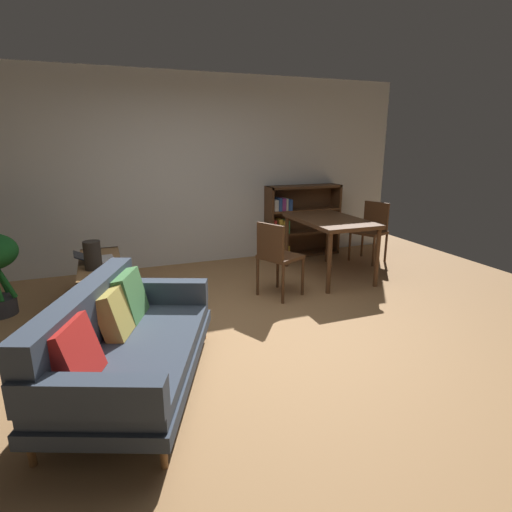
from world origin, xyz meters
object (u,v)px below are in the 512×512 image
fabric_couch (122,340)px  media_console (102,286)px  dining_chair_far (277,254)px  dining_chair_near (372,228)px  desk_speaker (93,255)px  dining_table (330,225)px  bookshelf (297,221)px  open_laptop (96,258)px

fabric_couch → media_console: (-0.12, 1.68, -0.13)m
dining_chair_far → dining_chair_near: bearing=24.6°
desk_speaker → dining_table: (2.95, 0.31, 0.04)m
bookshelf → fabric_couch: bearing=-134.6°
fabric_couch → bookshelf: (2.86, 2.89, 0.17)m
dining_chair_near → dining_chair_far: bearing=-155.4°
open_laptop → dining_chair_near: dining_chair_near is taller
dining_table → open_laptop: bearing=179.9°
desk_speaker → dining_chair_far: bearing=-4.6°
dining_chair_near → dining_chair_far: 2.16m
desk_speaker → dining_chair_near: dining_chair_near is taller
fabric_couch → desk_speaker: (-0.18, 1.45, 0.28)m
dining_table → dining_chair_near: bearing=23.3°
dining_table → dining_chair_far: size_ratio=1.46×
dining_chair_far → bookshelf: bookshelf is taller
fabric_couch → dining_table: dining_table is taller
media_console → dining_table: 2.92m
desk_speaker → bookshelf: bookshelf is taller
desk_speaker → bookshelf: 3.36m
dining_table → bookshelf: size_ratio=1.08×
fabric_couch → dining_chair_near: bearing=30.2°
media_console → dining_table: bearing=1.5°
dining_chair_near → bookshelf: bookshelf is taller
fabric_couch → dining_chair_near: (3.77, 2.19, 0.13)m
fabric_couch → bookshelf: 4.07m
open_laptop → dining_chair_far: dining_chair_far is taller
media_console → dining_chair_near: (3.88, 0.51, 0.26)m
desk_speaker → media_console: bearing=75.9°
media_console → dining_table: size_ratio=1.02×
desk_speaker → open_laptop: bearing=85.5°
dining_table → dining_chair_far: (-0.97, -0.47, -0.19)m
desk_speaker → dining_chair_far: size_ratio=0.33×
desk_speaker → dining_chair_near: 4.01m
fabric_couch → media_console: fabric_couch is taller
dining_table → media_console: bearing=-178.5°
dining_chair_far → bookshelf: 1.92m
desk_speaker → dining_table: size_ratio=0.23×
media_console → dining_table: (2.89, 0.08, 0.46)m
dining_chair_far → fabric_couch: bearing=-144.4°
desk_speaker → dining_chair_far: (1.98, -0.16, -0.14)m
dining_table → bookshelf: (0.09, 1.13, -0.16)m
dining_table → dining_chair_far: 1.10m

